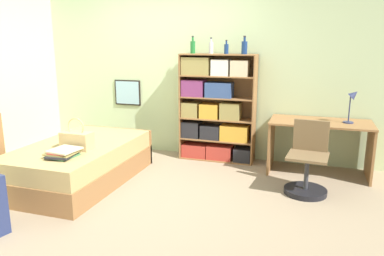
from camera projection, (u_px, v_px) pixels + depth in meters
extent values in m
plane|color=gray|center=(127.00, 187.00, 4.51)|extent=(14.00, 14.00, 0.00)
cube|color=beige|center=(174.00, 69.00, 5.72)|extent=(10.00, 0.06, 2.60)
cube|color=black|center=(128.00, 93.00, 6.00)|extent=(0.44, 0.02, 0.40)
cube|color=#99C1D6|center=(127.00, 93.00, 5.99)|extent=(0.40, 0.01, 0.36)
cube|color=olive|center=(80.00, 171.00, 4.68)|extent=(1.12, 1.88, 0.27)
cube|color=tan|center=(79.00, 152.00, 4.62)|extent=(1.09, 1.85, 0.22)
cube|color=olive|center=(116.00, 144.00, 5.51)|extent=(1.12, 0.04, 0.49)
cube|color=tan|center=(77.00, 141.00, 4.36)|extent=(0.36, 0.18, 0.20)
torus|color=tan|center=(76.00, 127.00, 4.32)|extent=(0.22, 0.02, 0.22)
cube|color=#427A4C|center=(63.00, 156.00, 4.08)|extent=(0.30, 0.31, 0.02)
cube|color=#232328|center=(63.00, 154.00, 4.07)|extent=(0.29, 0.35, 0.02)
cube|color=#99894C|center=(62.00, 153.00, 4.07)|extent=(0.31, 0.29, 0.02)
cube|color=#B2382D|center=(62.00, 151.00, 4.06)|extent=(0.21, 0.27, 0.01)
cube|color=beige|center=(65.00, 150.00, 4.06)|extent=(0.30, 0.32, 0.02)
cube|color=olive|center=(183.00, 106.00, 5.58)|extent=(0.02, 0.32, 1.55)
cube|color=olive|center=(254.00, 110.00, 5.25)|extent=(0.02, 0.32, 1.55)
cube|color=olive|center=(220.00, 106.00, 5.56)|extent=(1.09, 0.01, 1.55)
cube|color=olive|center=(217.00, 159.00, 5.59)|extent=(1.05, 0.32, 0.02)
cube|color=olive|center=(217.00, 139.00, 5.52)|extent=(1.05, 0.32, 0.02)
cube|color=olive|center=(217.00, 119.00, 5.45)|extent=(1.05, 0.32, 0.02)
cube|color=olive|center=(218.00, 98.00, 5.38)|extent=(1.05, 0.32, 0.02)
cube|color=olive|center=(218.00, 76.00, 5.31)|extent=(1.05, 0.32, 0.02)
cube|color=olive|center=(218.00, 54.00, 5.24)|extent=(1.05, 0.32, 0.02)
cube|color=#B2382D|center=(195.00, 150.00, 5.65)|extent=(0.37, 0.24, 0.19)
cube|color=#B2382D|center=(220.00, 152.00, 5.53)|extent=(0.37, 0.24, 0.20)
cube|color=#232328|center=(243.00, 155.00, 5.43)|extent=(0.24, 0.24, 0.19)
cube|color=#232328|center=(192.00, 129.00, 5.59)|extent=(0.26, 0.24, 0.24)
cube|color=#232328|center=(211.00, 132.00, 5.51)|extent=(0.28, 0.24, 0.20)
cube|color=gold|center=(235.00, 133.00, 5.40)|extent=(0.40, 0.24, 0.22)
cube|color=#99894C|center=(191.00, 109.00, 5.53)|extent=(0.24, 0.24, 0.22)
cube|color=gold|center=(210.00, 111.00, 5.44)|extent=(0.27, 0.24, 0.21)
cube|color=#99894C|center=(231.00, 111.00, 5.35)|extent=(0.28, 0.24, 0.24)
cube|color=#7A336B|center=(194.00, 88.00, 5.44)|extent=(0.32, 0.24, 0.24)
cube|color=#334C84|center=(219.00, 90.00, 5.33)|extent=(0.38, 0.24, 0.21)
cube|color=#99894C|center=(197.00, 66.00, 5.36)|extent=(0.41, 0.24, 0.25)
cube|color=silver|center=(221.00, 68.00, 5.25)|extent=(0.25, 0.24, 0.22)
cube|color=beige|center=(240.00, 68.00, 5.17)|extent=(0.24, 0.24, 0.22)
cylinder|color=#1E6B2D|center=(193.00, 47.00, 5.34)|extent=(0.07, 0.07, 0.17)
cylinder|color=#1E6B2D|center=(193.00, 39.00, 5.31)|extent=(0.03, 0.03, 0.05)
cylinder|color=#232328|center=(193.00, 36.00, 5.30)|extent=(0.03, 0.03, 0.02)
cylinder|color=#B7BCC1|center=(211.00, 48.00, 5.29)|extent=(0.06, 0.06, 0.16)
cylinder|color=#B7BCC1|center=(211.00, 41.00, 5.27)|extent=(0.03, 0.03, 0.05)
cylinder|color=#232328|center=(211.00, 38.00, 5.26)|extent=(0.03, 0.03, 0.02)
cylinder|color=navy|center=(226.00, 49.00, 5.20)|extent=(0.06, 0.06, 0.13)
cylinder|color=navy|center=(226.00, 43.00, 5.18)|extent=(0.02, 0.02, 0.04)
cylinder|color=#232328|center=(226.00, 40.00, 5.17)|extent=(0.03, 0.03, 0.02)
cylinder|color=navy|center=(244.00, 48.00, 5.09)|extent=(0.08, 0.08, 0.17)
cylinder|color=navy|center=(245.00, 39.00, 5.06)|extent=(0.03, 0.03, 0.05)
cylinder|color=#232328|center=(245.00, 36.00, 5.05)|extent=(0.04, 0.04, 0.02)
cube|color=olive|center=(321.00, 122.00, 4.84)|extent=(1.28, 0.66, 0.02)
cube|color=olive|center=(271.00, 145.00, 5.11)|extent=(0.03, 0.62, 0.68)
cube|color=olive|center=(370.00, 153.00, 4.73)|extent=(0.03, 0.62, 0.68)
cylinder|color=navy|center=(348.00, 122.00, 4.75)|extent=(0.13, 0.13, 0.02)
cylinder|color=navy|center=(349.00, 109.00, 4.71)|extent=(0.02, 0.02, 0.33)
cone|color=navy|center=(354.00, 94.00, 4.65)|extent=(0.15, 0.11, 0.15)
cylinder|color=black|center=(305.00, 191.00, 4.32)|extent=(0.48, 0.48, 0.06)
cylinder|color=#333338|center=(306.00, 176.00, 4.28)|extent=(0.05, 0.05, 0.44)
cube|color=brown|center=(308.00, 156.00, 4.23)|extent=(0.48, 0.48, 0.03)
cube|color=brown|center=(311.00, 135.00, 4.37)|extent=(0.40, 0.08, 0.36)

